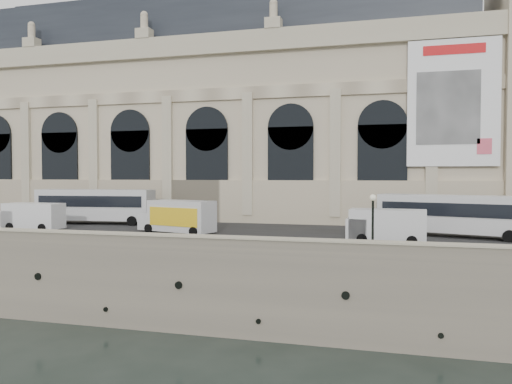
% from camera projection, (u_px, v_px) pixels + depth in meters
% --- Properties ---
extents(ground, '(260.00, 260.00, 0.00)m').
position_uv_depth(ground, '(154.00, 332.00, 36.90)').
color(ground, black).
rests_on(ground, ground).
extents(quay, '(160.00, 70.00, 6.00)m').
position_uv_depth(quay, '(266.00, 236.00, 70.59)').
color(quay, gray).
rests_on(quay, ground).
extents(street, '(160.00, 24.00, 0.06)m').
position_uv_depth(street, '(217.00, 230.00, 50.21)').
color(street, '#2D2D2D').
rests_on(street, quay).
extents(parapet, '(160.00, 1.40, 1.21)m').
position_uv_depth(parapet, '(157.00, 242.00, 37.25)').
color(parapet, gray).
rests_on(parapet, quay).
extents(museum, '(69.00, 18.70, 29.10)m').
position_uv_depth(museum, '(216.00, 115.00, 67.55)').
color(museum, beige).
rests_on(museum, quay).
extents(bus_left, '(13.61, 4.13, 3.95)m').
position_uv_depth(bus_left, '(95.00, 205.00, 56.58)').
color(bus_left, silver).
rests_on(bus_left, quay).
extents(bus_right, '(13.07, 6.30, 3.79)m').
position_uv_depth(bus_right, '(451.00, 214.00, 44.71)').
color(bus_right, silver).
rests_on(bus_right, quay).
extents(van_b, '(6.19, 2.62, 2.75)m').
position_uv_depth(van_b, '(30.00, 216.00, 50.48)').
color(van_b, white).
rests_on(van_b, quay).
extents(van_c, '(6.42, 2.93, 2.80)m').
position_uv_depth(van_c, '(383.00, 226.00, 40.88)').
color(van_c, silver).
rests_on(van_c, quay).
extents(box_truck, '(8.19, 4.46, 3.15)m').
position_uv_depth(box_truck, '(178.00, 217.00, 47.89)').
color(box_truck, silver).
rests_on(box_truck, quay).
extents(lamp_right, '(0.44, 0.44, 4.28)m').
position_uv_depth(lamp_right, '(373.00, 226.00, 34.21)').
color(lamp_right, black).
rests_on(lamp_right, quay).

